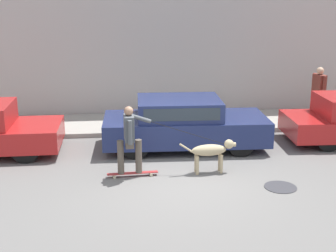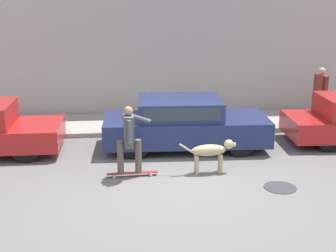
{
  "view_description": "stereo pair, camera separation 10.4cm",
  "coord_description": "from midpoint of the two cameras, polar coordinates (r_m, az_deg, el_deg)",
  "views": [
    {
      "loc": [
        -1.21,
        -9.26,
        3.93
      ],
      "look_at": [
        -0.13,
        1.11,
        0.95
      ],
      "focal_mm": 50.0,
      "sensor_mm": 36.0,
      "label": 1
    },
    {
      "loc": [
        -1.1,
        -9.27,
        3.93
      ],
      "look_at": [
        -0.13,
        1.11,
        0.95
      ],
      "focal_mm": 50.0,
      "sensor_mm": 36.0,
      "label": 2
    }
  ],
  "objects": [
    {
      "name": "back_wall",
      "position": [
        15.25,
        -0.99,
        10.3
      ],
      "size": [
        32.0,
        0.3,
        4.86
      ],
      "color": "#B2ADA8",
      "rests_on": "ground_plane"
    },
    {
      "name": "parked_car_1",
      "position": [
        12.16,
        2.23,
        0.26
      ],
      "size": [
        4.26,
        1.92,
        1.32
      ],
      "rotation": [
        0.0,
        0.0,
        -0.03
      ],
      "color": "black",
      "rests_on": "ground_plane"
    },
    {
      "name": "pedestrian_with_bag",
      "position": [
        15.36,
        18.29,
        4.14
      ],
      "size": [
        0.31,
        0.77,
        1.59
      ],
      "rotation": [
        0.0,
        0.0,
        3.32
      ],
      "color": "#28282D",
      "rests_on": "sidewalk_curb"
    },
    {
      "name": "sidewalk_curb",
      "position": [
        14.41,
        -0.55,
        0.38
      ],
      "size": [
        30.0,
        2.26,
        0.13
      ],
      "color": "#A39E93",
      "rests_on": "ground_plane"
    },
    {
      "name": "skateboarder",
      "position": [
        10.17,
        -4.41,
        -1.4
      ],
      "size": [
        2.75,
        0.59,
        1.6
      ],
      "rotation": [
        0.0,
        0.0,
        0.06
      ],
      "color": "beige",
      "rests_on": "ground_plane"
    },
    {
      "name": "dog",
      "position": [
        10.53,
        5.61,
        -3.04
      ],
      "size": [
        1.3,
        0.31,
        0.76
      ],
      "rotation": [
        0.0,
        0.0,
        0.07
      ],
      "color": "tan",
      "rests_on": "ground_plane"
    },
    {
      "name": "ground_plane",
      "position": [
        10.13,
        1.63,
        -6.88
      ],
      "size": [
        36.0,
        36.0,
        0.0
      ],
      "primitive_type": "plane",
      "color": "slate"
    },
    {
      "name": "manhole_cover",
      "position": [
        10.15,
        13.79,
        -7.29
      ],
      "size": [
        0.68,
        0.68,
        0.01
      ],
      "color": "#38383D",
      "rests_on": "ground_plane"
    }
  ]
}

